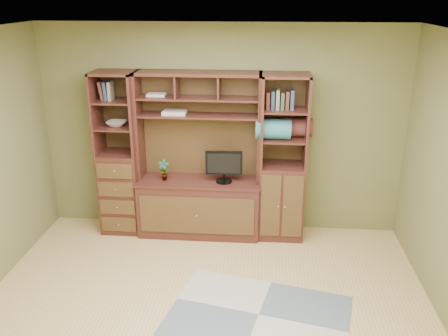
# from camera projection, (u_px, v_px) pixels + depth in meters

# --- Properties ---
(room) EXTENTS (4.60, 4.10, 2.64)m
(room) POSITION_uv_depth(u_px,v_px,m) (200.00, 195.00, 4.04)
(room) COLOR tan
(room) RESTS_ON ground
(center_hutch) EXTENTS (1.54, 0.53, 2.05)m
(center_hutch) POSITION_uv_depth(u_px,v_px,m) (198.00, 158.00, 5.77)
(center_hutch) COLOR #461F18
(center_hutch) RESTS_ON ground
(left_tower) EXTENTS (0.50, 0.45, 2.05)m
(left_tower) POSITION_uv_depth(u_px,v_px,m) (119.00, 154.00, 5.89)
(left_tower) COLOR #461F18
(left_tower) RESTS_ON ground
(right_tower) EXTENTS (0.55, 0.45, 2.05)m
(right_tower) POSITION_uv_depth(u_px,v_px,m) (283.00, 159.00, 5.73)
(right_tower) COLOR #461F18
(right_tower) RESTS_ON ground
(rug) EXTENTS (1.89, 1.47, 0.01)m
(rug) POSITION_uv_depth(u_px,v_px,m) (259.00, 315.00, 4.56)
(rug) COLOR gray
(rug) RESTS_ON ground
(monitor) EXTENTS (0.46, 0.22, 0.55)m
(monitor) POSITION_uv_depth(u_px,v_px,m) (224.00, 161.00, 5.72)
(monitor) COLOR black
(monitor) RESTS_ON center_hutch
(orchid) EXTENTS (0.14, 0.09, 0.26)m
(orchid) POSITION_uv_depth(u_px,v_px,m) (164.00, 170.00, 5.83)
(orchid) COLOR #A86639
(orchid) RESTS_ON center_hutch
(magazines) EXTENTS (0.28, 0.21, 0.04)m
(magazines) POSITION_uv_depth(u_px,v_px,m) (175.00, 112.00, 5.69)
(magazines) COLOR beige
(magazines) RESTS_ON center_hutch
(bowl) EXTENTS (0.24, 0.24, 0.06)m
(bowl) POSITION_uv_depth(u_px,v_px,m) (117.00, 124.00, 5.75)
(bowl) COLOR beige
(bowl) RESTS_ON left_tower
(blanket_teal) EXTENTS (0.41, 0.24, 0.24)m
(blanket_teal) POSITION_uv_depth(u_px,v_px,m) (273.00, 129.00, 5.56)
(blanket_teal) COLOR teal
(blanket_teal) RESTS_ON right_tower
(blanket_red) EXTENTS (0.40, 0.22, 0.22)m
(blanket_red) POSITION_uv_depth(u_px,v_px,m) (295.00, 127.00, 5.66)
(blanket_red) COLOR brown
(blanket_red) RESTS_ON right_tower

